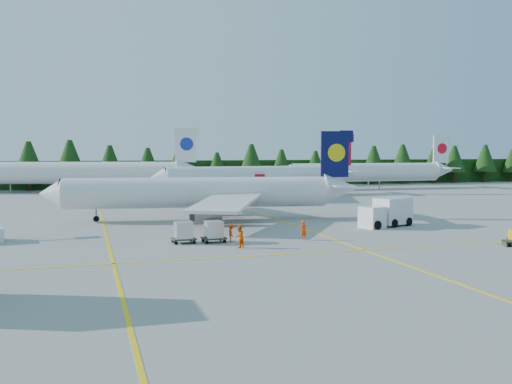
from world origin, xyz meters
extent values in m
plane|color=#9E9E99|center=(0.00, 0.00, 0.00)|extent=(320.00, 320.00, 0.00)
cube|color=yellow|center=(-14.00, 20.00, 0.01)|extent=(0.25, 120.00, 0.01)
cube|color=yellow|center=(6.00, 20.00, 0.01)|extent=(0.25, 120.00, 0.01)
cube|color=yellow|center=(0.00, -6.00, 0.01)|extent=(80.00, 0.25, 0.01)
cube|color=black|center=(0.00, 82.00, 3.00)|extent=(220.00, 4.00, 6.00)
cylinder|color=silver|center=(-3.21, 18.32, 3.24)|extent=(30.81, 8.13, 3.60)
cone|color=silver|center=(-19.60, 20.80, 3.24)|extent=(3.03, 3.94, 3.60)
cube|color=#080C3C|center=(13.26, 15.84, 7.74)|extent=(3.43, 0.82, 5.58)
cube|color=silver|center=(0.60, 25.49, 2.70)|extent=(7.54, 14.21, 1.02)
cylinder|color=gray|center=(-1.55, 23.35, 1.44)|extent=(3.31, 2.33, 1.89)
cube|color=silver|center=(-1.68, 10.35, 2.70)|extent=(10.87, 14.49, 1.02)
cylinder|color=gray|center=(-3.10, 13.03, 1.44)|extent=(3.31, 2.33, 1.89)
cylinder|color=gray|center=(-14.72, 20.06, 0.77)|extent=(0.22, 0.22, 1.53)
cylinder|color=silver|center=(13.61, 50.42, 3.49)|extent=(33.19, 7.01, 3.88)
cone|color=silver|center=(-4.15, 48.71, 3.49)|extent=(3.07, 4.12, 3.88)
cube|color=red|center=(31.47, 52.14, 8.34)|extent=(3.70, 0.69, 6.01)
cube|color=silver|center=(15.72, 58.90, 2.91)|extent=(11.13, 15.66, 1.10)
cylinder|color=gray|center=(14.04, 56.11, 1.55)|extent=(3.48, 2.34, 2.04)
cube|color=silver|center=(17.29, 42.49, 2.91)|extent=(8.83, 15.46, 1.10)
cylinder|color=gray|center=(15.11, 44.92, 1.55)|extent=(3.48, 2.34, 2.04)
cylinder|color=gray|center=(1.14, 49.22, 0.82)|extent=(0.23, 0.23, 1.65)
cylinder|color=silver|center=(-16.28, 68.26, 3.89)|extent=(36.71, 13.07, 4.32)
cube|color=silver|center=(3.12, 63.43, 9.30)|extent=(4.08, 1.36, 6.70)
cylinder|color=gray|center=(-29.83, 71.63, 0.86)|extent=(0.26, 0.26, 1.73)
cylinder|color=silver|center=(42.22, 63.19, 3.56)|extent=(33.77, 4.96, 3.96)
cone|color=silver|center=(24.01, 63.73, 3.56)|extent=(2.89, 4.04, 3.96)
cube|color=silver|center=(60.53, 62.64, 8.52)|extent=(3.77, 0.46, 6.14)
cylinder|color=gray|center=(29.43, 63.57, 0.79)|extent=(0.24, 0.24, 1.58)
cube|color=white|center=(13.12, 5.93, 1.14)|extent=(2.77, 2.77, 2.28)
cube|color=black|center=(13.12, 5.93, 1.68)|extent=(2.43, 2.56, 0.98)
cube|color=white|center=(16.18, 7.04, 1.63)|extent=(4.48, 3.57, 2.82)
cube|color=#313828|center=(-7.63, 1.78, 0.38)|extent=(2.15, 1.70, 0.13)
cube|color=silver|center=(-7.63, 1.78, 1.18)|extent=(1.53, 1.48, 1.46)
cube|color=#313828|center=(-4.97, 1.45, 0.38)|extent=(2.15, 1.70, 0.13)
cube|color=silver|center=(-4.97, 1.45, 1.18)|extent=(1.53, 1.48, 1.46)
imported|color=#FF4205|center=(3.19, 0.42, 0.89)|extent=(0.74, 0.58, 1.79)
imported|color=#E94F04|center=(-3.54, -1.97, 0.95)|extent=(1.17, 1.14, 1.90)
imported|color=#D94004|center=(-3.41, 1.26, 0.81)|extent=(0.53, 0.72, 1.63)
camera|label=1|loc=(-15.82, -47.79, 8.11)|focal=40.00mm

